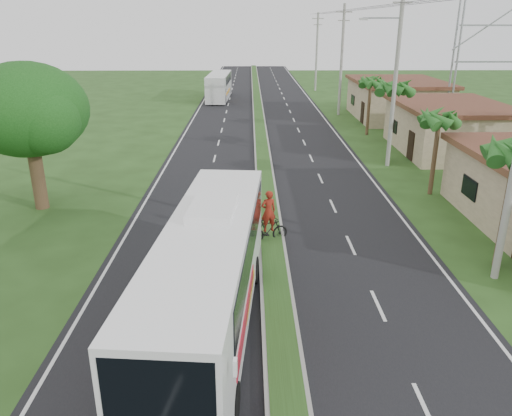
{
  "coord_description": "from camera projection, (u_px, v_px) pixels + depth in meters",
  "views": [
    {
      "loc": [
        -0.95,
        -15.01,
        9.28
      ],
      "look_at": [
        -0.69,
        4.98,
        1.8
      ],
      "focal_mm": 35.0,
      "sensor_mm": 36.0,
      "label": 1
    }
  ],
  "objects": [
    {
      "name": "shop_mid",
      "position": [
        448.0,
        127.0,
        37.44
      ],
      "size": [
        7.6,
        10.6,
        3.67
      ],
      "color": "#9A8668",
      "rests_on": "ground"
    },
    {
      "name": "utility_pole_d",
      "position": [
        317.0,
        51.0,
        69.84
      ],
      "size": [
        1.6,
        0.28,
        10.5
      ],
      "color": "gray",
      "rests_on": "ground"
    },
    {
      "name": "motorcyclist",
      "position": [
        268.0,
        224.0,
        22.08
      ],
      "size": [
        1.91,
        1.1,
        2.43
      ],
      "rotation": [
        0.0,
        0.0,
        0.34
      ],
      "color": "black",
      "rests_on": "ground"
    },
    {
      "name": "utility_pole_c",
      "position": [
        342.0,
        59.0,
        51.02
      ],
      "size": [
        1.6,
        0.28,
        11.0
      ],
      "color": "gray",
      "rests_on": "ground"
    },
    {
      "name": "lane_edge_right",
      "position": [
        355.0,
        158.0,
        36.13
      ],
      "size": [
        0.12,
        160.0,
        0.01
      ],
      "primitive_type": "cube",
      "color": "silver",
      "rests_on": "ground"
    },
    {
      "name": "coach_bus_main",
      "position": [
        209.0,
        270.0,
        15.33
      ],
      "size": [
        3.49,
        12.17,
        3.88
      ],
      "rotation": [
        0.0,
        0.0,
        -0.08
      ],
      "color": "white",
      "rests_on": "ground"
    },
    {
      "name": "ground",
      "position": [
        278.0,
        307.0,
        17.32
      ],
      "size": [
        180.0,
        180.0,
        0.0
      ],
      "primitive_type": "plane",
      "color": "#274419",
      "rests_on": "ground"
    },
    {
      "name": "road_asphalt",
      "position": [
        263.0,
        158.0,
        36.05
      ],
      "size": [
        14.0,
        160.0,
        0.02
      ],
      "primitive_type": "cube",
      "color": "black",
      "rests_on": "ground"
    },
    {
      "name": "coach_bus_far",
      "position": [
        219.0,
        85.0,
        63.04
      ],
      "size": [
        2.77,
        11.01,
        3.19
      ],
      "rotation": [
        0.0,
        0.0,
        -0.04
      ],
      "color": "silver",
      "rests_on": "ground"
    },
    {
      "name": "palm_verge_c",
      "position": [
        395.0,
        88.0,
        33.43
      ],
      "size": [
        2.4,
        2.4,
        5.85
      ],
      "color": "#473321",
      "rests_on": "ground"
    },
    {
      "name": "median_strip",
      "position": [
        263.0,
        157.0,
        36.02
      ],
      "size": [
        1.2,
        160.0,
        0.18
      ],
      "color": "gray",
      "rests_on": "ground"
    },
    {
      "name": "utility_pole_b",
      "position": [
        396.0,
        72.0,
        32.09
      ],
      "size": [
        3.2,
        0.28,
        12.0
      ],
      "color": "gray",
      "rests_on": "ground"
    },
    {
      "name": "shade_tree",
      "position": [
        25.0,
        113.0,
        24.8
      ],
      "size": [
        6.3,
        6.0,
        7.54
      ],
      "color": "#473321",
      "rests_on": "ground"
    },
    {
      "name": "palm_verge_d",
      "position": [
        371.0,
        82.0,
        42.06
      ],
      "size": [
        2.4,
        2.4,
        5.25
      ],
      "color": "#473321",
      "rests_on": "ground"
    },
    {
      "name": "shop_far",
      "position": [
        397.0,
        99.0,
        50.53
      ],
      "size": [
        8.6,
        11.6,
        3.82
      ],
      "color": "#9A8668",
      "rests_on": "ground"
    },
    {
      "name": "lane_edge_left",
      "position": [
        170.0,
        159.0,
        35.97
      ],
      "size": [
        0.12,
        160.0,
        0.01
      ],
      "primitive_type": "cube",
      "color": "silver",
      "rests_on": "ground"
    },
    {
      "name": "palm_verge_b",
      "position": [
        439.0,
        118.0,
        27.14
      ],
      "size": [
        2.4,
        2.4,
        5.05
      ],
      "color": "#473321",
      "rests_on": "ground"
    }
  ]
}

